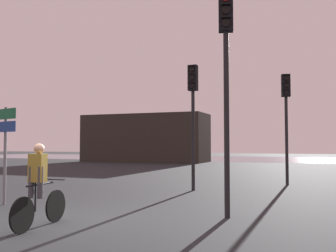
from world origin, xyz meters
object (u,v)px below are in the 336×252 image
Objects in this scene: distant_building at (145,138)px; traffic_light_far_right at (286,108)px; traffic_light_center at (193,103)px; traffic_light_near_right at (226,61)px; direction_sign_post at (4,137)px; cyclist at (38,185)px.

distant_building is 21.09m from traffic_light_far_right.
distant_building is 2.63× the size of traffic_light_far_right.
traffic_light_far_right is 1.00× the size of traffic_light_center.
traffic_light_far_right is (13.60, -16.09, 0.89)m from distant_building.
traffic_light_near_right is 1.93× the size of direction_sign_post.
traffic_light_center is 2.57× the size of cyclist.
traffic_light_near_right is at bearing -160.49° from direction_sign_post.
traffic_light_far_right is at bearing 63.14° from cyclist.
traffic_light_near_right is 6.17m from direction_sign_post.
traffic_light_center is (10.67, -19.11, 0.88)m from distant_building.
direction_sign_post is 1.52× the size of cyclist.
traffic_light_near_right is 4.87m from traffic_light_center.
traffic_light_near_right is at bearing 67.96° from traffic_light_far_right.
traffic_light_far_right reaches higher than traffic_light_center.
distant_building is 2.30× the size of traffic_light_near_right.
distant_building is at bearing -74.30° from traffic_light_near_right.
traffic_light_far_right is 1.69× the size of direction_sign_post.
traffic_light_far_right reaches higher than cyclist.
distant_building is 6.76× the size of cyclist.
traffic_light_far_right is at bearing -132.91° from traffic_light_center.
traffic_light_far_right is (0.79, 7.38, -0.39)m from traffic_light_near_right.
traffic_light_near_right is 7.43m from traffic_light_far_right.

